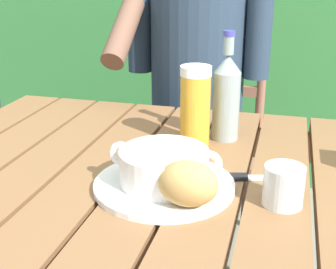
{
  "coord_description": "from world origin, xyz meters",
  "views": [
    {
      "loc": [
        0.25,
        -0.8,
        1.14
      ],
      "look_at": [
        0.02,
        0.06,
        0.8
      ],
      "focal_mm": 49.75,
      "sensor_mm": 36.0,
      "label": 1
    }
  ],
  "objects_px": {
    "beer_glass": "(195,106)",
    "serving_plate": "(164,185)",
    "water_glass_small": "(284,186)",
    "chair_near_diner": "(204,135)",
    "beer_bottle": "(226,96)",
    "table_knife": "(246,177)",
    "soup_bowl": "(164,166)",
    "person_eating": "(194,87)",
    "bread_roll": "(188,183)"
  },
  "relations": [
    {
      "from": "beer_glass",
      "to": "serving_plate",
      "type": "bearing_deg",
      "value": -92.35
    },
    {
      "from": "serving_plate",
      "to": "water_glass_small",
      "type": "relative_size",
      "value": 3.67
    },
    {
      "from": "chair_near_diner",
      "to": "beer_bottle",
      "type": "bearing_deg",
      "value": -75.56
    },
    {
      "from": "serving_plate",
      "to": "table_knife",
      "type": "xyz_separation_m",
      "value": [
        0.15,
        0.08,
        -0.0
      ]
    },
    {
      "from": "soup_bowl",
      "to": "water_glass_small",
      "type": "relative_size",
      "value": 2.99
    },
    {
      "from": "person_eating",
      "to": "beer_glass",
      "type": "relative_size",
      "value": 6.65
    },
    {
      "from": "chair_near_diner",
      "to": "person_eating",
      "type": "xyz_separation_m",
      "value": [
        -0.0,
        -0.2,
        0.25
      ]
    },
    {
      "from": "person_eating",
      "to": "chair_near_diner",
      "type": "bearing_deg",
      "value": 89.17
    },
    {
      "from": "bread_roll",
      "to": "beer_glass",
      "type": "xyz_separation_m",
      "value": [
        -0.05,
        0.31,
        0.04
      ]
    },
    {
      "from": "chair_near_diner",
      "to": "beer_bottle",
      "type": "xyz_separation_m",
      "value": [
        0.17,
        -0.65,
        0.36
      ]
    },
    {
      "from": "beer_bottle",
      "to": "water_glass_small",
      "type": "distance_m",
      "value": 0.34
    },
    {
      "from": "person_eating",
      "to": "beer_bottle",
      "type": "height_order",
      "value": "person_eating"
    },
    {
      "from": "bread_roll",
      "to": "table_knife",
      "type": "xyz_separation_m",
      "value": [
        0.09,
        0.15,
        -0.05
      ]
    },
    {
      "from": "chair_near_diner",
      "to": "person_eating",
      "type": "height_order",
      "value": "person_eating"
    },
    {
      "from": "chair_near_diner",
      "to": "beer_glass",
      "type": "height_order",
      "value": "chair_near_diner"
    },
    {
      "from": "soup_bowl",
      "to": "bread_roll",
      "type": "height_order",
      "value": "bread_roll"
    },
    {
      "from": "table_knife",
      "to": "soup_bowl",
      "type": "bearing_deg",
      "value": -152.61
    },
    {
      "from": "chair_near_diner",
      "to": "soup_bowl",
      "type": "distance_m",
      "value": 0.99
    },
    {
      "from": "serving_plate",
      "to": "table_knife",
      "type": "height_order",
      "value": "serving_plate"
    },
    {
      "from": "chair_near_diner",
      "to": "bread_roll",
      "type": "distance_m",
      "value": 1.07
    },
    {
      "from": "bread_roll",
      "to": "beer_bottle",
      "type": "xyz_separation_m",
      "value": [
        0.01,
        0.36,
        0.06
      ]
    },
    {
      "from": "soup_bowl",
      "to": "bread_roll",
      "type": "relative_size",
      "value": 1.99
    },
    {
      "from": "beer_bottle",
      "to": "table_knife",
      "type": "distance_m",
      "value": 0.25
    },
    {
      "from": "person_eating",
      "to": "soup_bowl",
      "type": "relative_size",
      "value": 5.65
    },
    {
      "from": "serving_plate",
      "to": "bread_roll",
      "type": "bearing_deg",
      "value": -49.4
    },
    {
      "from": "water_glass_small",
      "to": "bread_roll",
      "type": "bearing_deg",
      "value": -158.0
    },
    {
      "from": "beer_bottle",
      "to": "table_knife",
      "type": "relative_size",
      "value": 1.69
    },
    {
      "from": "soup_bowl",
      "to": "bread_roll",
      "type": "bearing_deg",
      "value": -49.4
    },
    {
      "from": "soup_bowl",
      "to": "bread_roll",
      "type": "xyz_separation_m",
      "value": [
        0.06,
        -0.07,
        0.01
      ]
    },
    {
      "from": "person_eating",
      "to": "beer_glass",
      "type": "height_order",
      "value": "person_eating"
    },
    {
      "from": "serving_plate",
      "to": "water_glass_small",
      "type": "distance_m",
      "value": 0.22
    },
    {
      "from": "water_glass_small",
      "to": "soup_bowl",
      "type": "bearing_deg",
      "value": 177.87
    },
    {
      "from": "chair_near_diner",
      "to": "table_knife",
      "type": "relative_size",
      "value": 6.38
    },
    {
      "from": "beer_bottle",
      "to": "water_glass_small",
      "type": "bearing_deg",
      "value": -63.8
    },
    {
      "from": "serving_plate",
      "to": "beer_glass",
      "type": "relative_size",
      "value": 1.45
    },
    {
      "from": "chair_near_diner",
      "to": "person_eating",
      "type": "relative_size",
      "value": 0.79
    },
    {
      "from": "beer_glass",
      "to": "table_knife",
      "type": "height_order",
      "value": "beer_glass"
    },
    {
      "from": "beer_glass",
      "to": "water_glass_small",
      "type": "bearing_deg",
      "value": -49.29
    },
    {
      "from": "chair_near_diner",
      "to": "table_knife",
      "type": "bearing_deg",
      "value": -74.39
    },
    {
      "from": "serving_plate",
      "to": "table_knife",
      "type": "relative_size",
      "value": 1.75
    },
    {
      "from": "person_eating",
      "to": "beer_bottle",
      "type": "relative_size",
      "value": 4.78
    },
    {
      "from": "chair_near_diner",
      "to": "water_glass_small",
      "type": "bearing_deg",
      "value": -71.7
    },
    {
      "from": "beer_bottle",
      "to": "water_glass_small",
      "type": "height_order",
      "value": "beer_bottle"
    },
    {
      "from": "person_eating",
      "to": "bread_roll",
      "type": "relative_size",
      "value": 11.26
    },
    {
      "from": "chair_near_diner",
      "to": "serving_plate",
      "type": "height_order",
      "value": "chair_near_diner"
    },
    {
      "from": "beer_bottle",
      "to": "chair_near_diner",
      "type": "bearing_deg",
      "value": 104.44
    },
    {
      "from": "bread_roll",
      "to": "water_glass_small",
      "type": "height_order",
      "value": "bread_roll"
    },
    {
      "from": "chair_near_diner",
      "to": "table_knife",
      "type": "height_order",
      "value": "chair_near_diner"
    },
    {
      "from": "soup_bowl",
      "to": "bread_roll",
      "type": "distance_m",
      "value": 0.09
    },
    {
      "from": "soup_bowl",
      "to": "beer_glass",
      "type": "relative_size",
      "value": 1.18
    }
  ]
}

